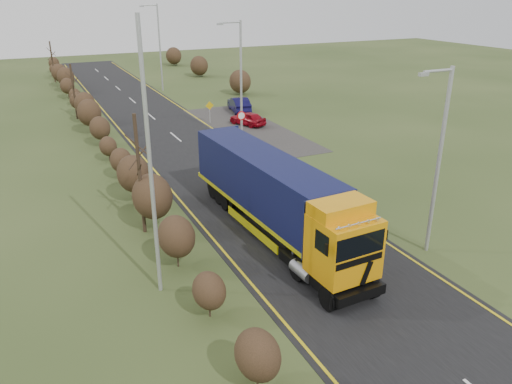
{
  "coord_description": "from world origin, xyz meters",
  "views": [
    {
      "loc": [
        -11.13,
        -18.72,
        11.37
      ],
      "look_at": [
        -1.36,
        1.76,
        2.08
      ],
      "focal_mm": 35.0,
      "sensor_mm": 36.0,
      "label": 1
    }
  ],
  "objects": [
    {
      "name": "layby",
      "position": [
        6.5,
        20.0,
        0.01
      ],
      "size": [
        6.0,
        18.0,
        0.02
      ],
      "primitive_type": "cube",
      "color": "#2D2A28",
      "rests_on": "ground"
    },
    {
      "name": "lane_markings",
      "position": [
        0.0,
        9.69,
        0.03
      ],
      "size": [
        7.52,
        116.0,
        0.01
      ],
      "color": "gold",
      "rests_on": "road"
    },
    {
      "name": "warning_board",
      "position": [
        4.2,
        23.12,
        1.23
      ],
      "size": [
        0.76,
        0.11,
        2.0
      ],
      "color": "#A5A8AA",
      "rests_on": "ground"
    },
    {
      "name": "road",
      "position": [
        0.0,
        10.0,
        0.01
      ],
      "size": [
        8.0,
        120.0,
        0.02
      ],
      "primitive_type": "cube",
      "color": "black",
      "rests_on": "ground"
    },
    {
      "name": "car_red_hatchback",
      "position": [
        6.98,
        20.97,
        0.6
      ],
      "size": [
        2.68,
        3.81,
        1.2
      ],
      "primitive_type": "imported",
      "rotation": [
        0.0,
        0.0,
        3.54
      ],
      "color": "maroon",
      "rests_on": "ground"
    },
    {
      "name": "streetlight_far",
      "position": [
        4.5,
        40.34,
        5.41
      ],
      "size": [
        2.07,
        0.2,
        9.78
      ],
      "color": "#A5A8AA",
      "rests_on": "ground"
    },
    {
      "name": "speed_sign",
      "position": [
        4.2,
        16.08,
        1.82
      ],
      "size": [
        0.71,
        0.1,
        2.57
      ],
      "color": "#A5A8AA",
      "rests_on": "ground"
    },
    {
      "name": "left_pole",
      "position": [
        -7.2,
        -1.45,
        5.32
      ],
      "size": [
        0.16,
        0.16,
        10.64
      ],
      "primitive_type": "cylinder",
      "color": "#A5A8AA",
      "rests_on": "ground"
    },
    {
      "name": "streetlight_mid",
      "position": [
        4.48,
        16.94,
        5.08
      ],
      "size": [
        1.96,
        0.18,
        9.21
      ],
      "color": "#A5A8AA",
      "rests_on": "ground"
    },
    {
      "name": "ground",
      "position": [
        0.0,
        0.0,
        0.0
      ],
      "size": [
        160.0,
        160.0,
        0.0
      ],
      "primitive_type": "plane",
      "color": "#2F3F1B",
      "rests_on": "ground"
    },
    {
      "name": "hedgerow",
      "position": [
        -6.0,
        7.89,
        1.62
      ],
      "size": [
        2.24,
        102.04,
        6.05
      ],
      "color": "#2F2114",
      "rests_on": "ground"
    },
    {
      "name": "lorry",
      "position": [
        -0.8,
        0.87,
        2.23
      ],
      "size": [
        2.9,
        14.2,
        3.93
      ],
      "rotation": [
        0.0,
        0.0,
        0.05
      ],
      "color": "black",
      "rests_on": "ground"
    },
    {
      "name": "streetlight_near",
      "position": [
        4.84,
        -3.55,
        4.64
      ],
      "size": [
        1.8,
        0.18,
        8.45
      ],
      "color": "#A5A8AA",
      "rests_on": "ground"
    },
    {
      "name": "car_blue_sedan",
      "position": [
        8.43,
        26.18,
        0.72
      ],
      "size": [
        2.26,
        4.55,
        1.43
      ],
      "primitive_type": "imported",
      "rotation": [
        0.0,
        0.0,
        2.96
      ],
      "color": "#0B0932",
      "rests_on": "ground"
    }
  ]
}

